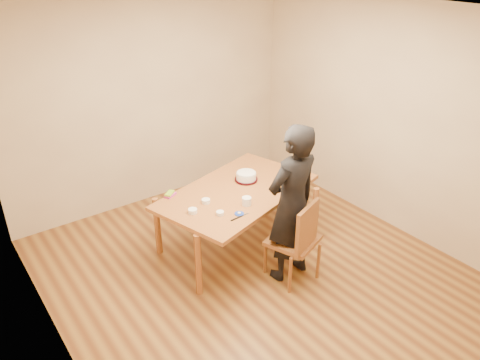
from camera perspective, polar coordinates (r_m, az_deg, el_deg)
room_shell at (r=4.70m, az=-0.13°, el=3.64°), size 4.00×4.50×2.70m
dining_table at (r=5.21m, az=-0.33°, el=-1.46°), size 1.99×1.50×0.04m
dining_chair at (r=4.93m, az=6.45°, el=-7.31°), size 0.60×0.60×0.04m
cake_plate at (r=5.40m, az=0.76°, el=0.05°), size 0.27×0.27×0.02m
cake at (r=5.38m, az=0.76°, el=0.49°), size 0.23×0.23×0.07m
frosting_dome at (r=5.36m, az=0.77°, el=0.96°), size 0.22×0.22×0.03m
frosting_tub at (r=4.89m, az=0.81°, el=-2.60°), size 0.10×0.10×0.09m
frosting_lid at (r=4.75m, az=-0.09°, el=-4.13°), size 0.10×0.10×0.01m
frosting_dollop at (r=4.75m, az=-0.09°, el=-4.00°), size 0.04×0.04×0.02m
ramekin_green at (r=4.74m, az=-2.45°, el=-4.06°), size 0.08×0.08×0.04m
ramekin_yellow at (r=4.95m, az=-4.18°, el=-2.58°), size 0.09×0.09×0.04m
ramekin_multi at (r=4.79m, az=-5.79°, el=-3.77°), size 0.09×0.09×0.04m
candy_box_pink at (r=5.13m, az=-8.49°, el=-1.82°), size 0.16×0.12×0.02m
candy_box_green at (r=5.13m, az=-8.58°, el=-1.62°), size 0.14×0.13×0.02m
spatula at (r=4.68m, az=-0.36°, el=-4.66°), size 0.15×0.02×0.01m
person at (r=4.74m, az=6.34°, el=-2.99°), size 0.64×0.43×1.72m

